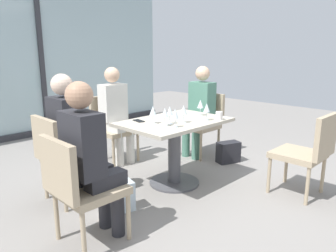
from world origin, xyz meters
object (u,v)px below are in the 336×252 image
object	(u,v)px
person_near_window	(116,110)
wine_glass_3	(184,110)
chair_far_right	(204,120)
wine_glass_6	(200,104)
chair_side_end	(79,185)
chair_near_window	(112,124)
handbag_0	(117,197)
coffee_cup	(219,116)
wine_glass_0	(207,108)
dining_table_main	(174,139)
handbag_1	(228,152)
wine_glass_4	(170,111)
wine_glass_5	(165,113)
person_far_right	(199,107)
person_side_end	(90,155)
chair_far_left	(62,154)
cell_phone_on_table	(139,121)
chair_front_right	(308,150)
wine_glass_1	(153,111)
person_far_left	(71,131)
wine_glass_2	(175,114)

from	to	relation	value
person_near_window	wine_glass_3	bearing A→B (deg)	-90.78
chair_far_right	wine_glass_6	bearing A→B (deg)	-144.53
chair_far_right	chair_side_end	world-z (taller)	same
chair_near_window	handbag_0	xyz separation A→B (m)	(-0.84, -1.25, -0.36)
coffee_cup	handbag_0	distance (m)	1.39
chair_side_end	wine_glass_0	distance (m)	1.64
dining_table_main	handbag_1	distance (m)	1.09
wine_glass_4	coffee_cup	world-z (taller)	wine_glass_4
wine_glass_5	person_far_right	bearing A→B (deg)	24.91
chair_near_window	person_side_end	xyz separation A→B (m)	(-1.24, -1.48, 0.20)
chair_far_left	wine_glass_5	bearing A→B (deg)	-34.78
chair_far_left	cell_phone_on_table	distance (m)	0.85
handbag_1	person_far_right	bearing A→B (deg)	115.50
chair_side_end	handbag_1	distance (m)	2.41
cell_phone_on_table	chair_front_right	bearing A→B (deg)	-44.79
wine_glass_0	wine_glass_6	world-z (taller)	same
chair_front_right	person_near_window	world-z (taller)	person_near_window
wine_glass_5	wine_glass_1	bearing A→B (deg)	93.76
dining_table_main	chair_near_window	bearing A→B (deg)	90.00
dining_table_main	person_far_right	xyz separation A→B (m)	(0.98, 0.46, 0.18)
chair_far_left	handbag_0	xyz separation A→B (m)	(0.24, -0.53, -0.36)
chair_far_left	chair_front_right	size ratio (longest dim) A/B	1.00
person_far_left	handbag_0	distance (m)	0.79
dining_table_main	chair_near_window	xyz separation A→B (m)	(0.00, 1.17, -0.03)
person_far_right	wine_glass_2	xyz separation A→B (m)	(-1.20, -0.68, 0.16)
chair_side_end	person_side_end	xyz separation A→B (m)	(0.11, 0.00, 0.20)
person_near_window	wine_glass_6	distance (m)	1.17
chair_front_right	wine_glass_6	bearing A→B (deg)	105.70
wine_glass_0	wine_glass_2	size ratio (longest dim) A/B	1.00
cell_phone_on_table	chair_side_end	bearing A→B (deg)	-143.03
chair_far_left	wine_glass_4	world-z (taller)	wine_glass_4
wine_glass_2	cell_phone_on_table	bearing A→B (deg)	98.85
chair_far_left	chair_front_right	distance (m)	2.44
chair_far_right	coffee_cup	size ratio (longest dim) A/B	9.67
wine_glass_0	coffee_cup	size ratio (longest dim) A/B	2.06
dining_table_main	wine_glass_4	bearing A→B (deg)	-152.33
person_side_end	wine_glass_6	xyz separation A→B (m)	(1.64, 0.28, 0.16)
person_near_window	wine_glass_0	distance (m)	1.33
wine_glass_6	handbag_0	bearing A→B (deg)	-177.81
dining_table_main	person_near_window	world-z (taller)	person_near_window
chair_front_right	handbag_0	xyz separation A→B (m)	(-1.57, 1.10, -0.36)
wine_glass_6	person_far_right	bearing A→B (deg)	40.30
chair_far_left	coffee_cup	world-z (taller)	chair_far_left
chair_side_end	wine_glass_5	world-z (taller)	wine_glass_5
handbag_0	dining_table_main	bearing A→B (deg)	19.26
dining_table_main	handbag_1	world-z (taller)	dining_table_main
dining_table_main	person_far_right	world-z (taller)	person_far_right
wine_glass_4	dining_table_main	bearing A→B (deg)	27.67
wine_glass_2	handbag_1	world-z (taller)	wine_glass_2
wine_glass_5	chair_far_left	bearing A→B (deg)	145.22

